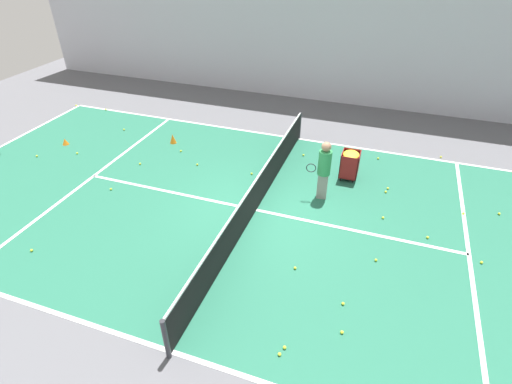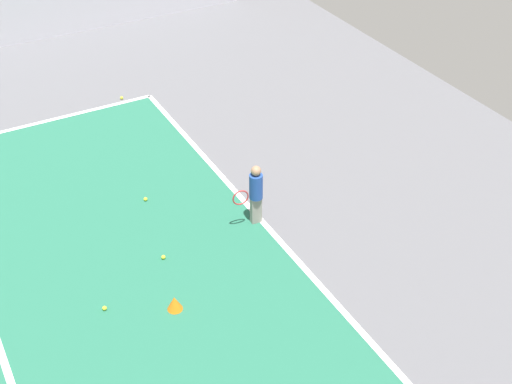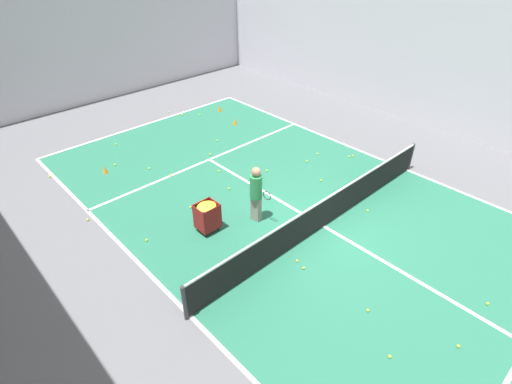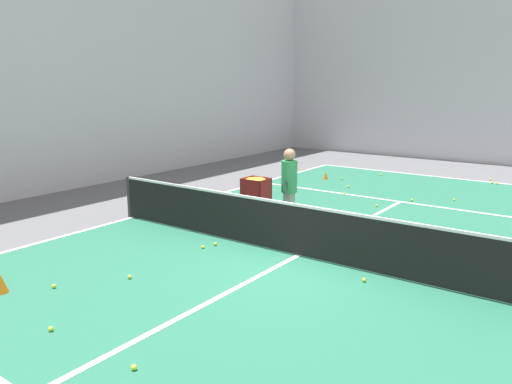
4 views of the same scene
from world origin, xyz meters
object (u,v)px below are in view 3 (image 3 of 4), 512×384
object	(u,v)px
coach_at_net	(256,191)
tennis_net	(325,212)
training_cone_0	(105,169)
training_cone_1	(235,121)
ball_cart	(207,212)

from	to	relation	value
coach_at_net	tennis_net	bearing A→B (deg)	28.73
tennis_net	coach_at_net	size ratio (longest dim) A/B	5.43
training_cone_0	training_cone_1	size ratio (longest dim) A/B	0.92
ball_cart	tennis_net	bearing A→B (deg)	-40.16
tennis_net	coach_at_net	xyz separation A→B (m)	(-1.23, 1.60, 0.51)
coach_at_net	ball_cart	size ratio (longest dim) A/B	1.97
training_cone_1	coach_at_net	bearing A→B (deg)	-125.31
ball_cart	training_cone_1	xyz separation A→B (m)	(5.42, 5.13, -0.50)
coach_at_net	ball_cart	bearing A→B (deg)	-122.23
coach_at_net	training_cone_0	distance (m)	6.15
training_cone_0	coach_at_net	bearing A→B (deg)	-69.89
coach_at_net	training_cone_0	size ratio (longest dim) A/B	6.65
tennis_net	coach_at_net	distance (m)	2.09
training_cone_0	training_cone_1	bearing A→B (deg)	0.11
tennis_net	training_cone_1	size ratio (longest dim) A/B	33.04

